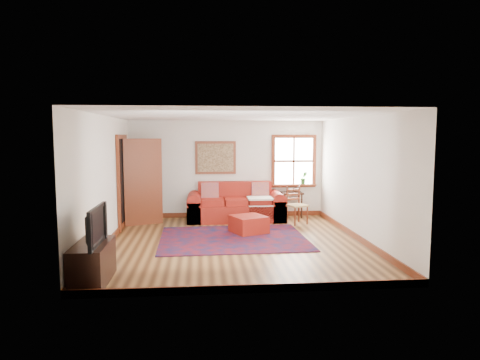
{
  "coord_description": "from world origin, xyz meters",
  "views": [
    {
      "loc": [
        -0.66,
        -8.3,
        2.13
      ],
      "look_at": [
        0.14,
        0.6,
        1.19
      ],
      "focal_mm": 32.0,
      "sensor_mm": 36.0,
      "label": 1
    }
  ],
  "objects": [
    {
      "name": "red_leather_sofa",
      "position": [
        0.19,
        2.28,
        0.31
      ],
      "size": [
        2.41,
        1.0,
        0.94
      ],
      "color": "maroon",
      "rests_on": "ground"
    },
    {
      "name": "framed_artwork",
      "position": [
        -0.3,
        2.71,
        1.55
      ],
      "size": [
        1.05,
        0.07,
        0.85
      ],
      "color": "maroon",
      "rests_on": "ground"
    },
    {
      "name": "red_ottoman",
      "position": [
        0.35,
        0.8,
        0.19
      ],
      "size": [
        0.88,
        0.88,
        0.38
      ],
      "primitive_type": "cube",
      "rotation": [
        0.0,
        0.0,
        0.41
      ],
      "color": "maroon",
      "rests_on": "ground"
    },
    {
      "name": "window",
      "position": [
        1.78,
        2.7,
        1.31
      ],
      "size": [
        1.18,
        0.2,
        1.38
      ],
      "color": "white",
      "rests_on": "ground"
    },
    {
      "name": "room_envelope",
      "position": [
        0.0,
        0.02,
        1.65
      ],
      "size": [
        5.04,
        5.54,
        2.52
      ],
      "color": "silver",
      "rests_on": "ground"
    },
    {
      "name": "side_table",
      "position": [
        1.67,
        2.51,
        0.53
      ],
      "size": [
        0.54,
        0.41,
        0.65
      ],
      "color": "black",
      "rests_on": "ground"
    },
    {
      "name": "persian_rug",
      "position": [
        -0.02,
        0.31,
        0.01
      ],
      "size": [
        3.03,
        2.45,
        0.02
      ],
      "primitive_type": "cube",
      "rotation": [
        0.0,
        0.0,
        0.02
      ],
      "color": "#5F0D16",
      "rests_on": "ground"
    },
    {
      "name": "doorway",
      "position": [
        -2.21,
        1.78,
        1.07
      ],
      "size": [
        0.89,
        1.08,
        2.14
      ],
      "color": "black",
      "rests_on": "ground"
    },
    {
      "name": "candle_hurricane",
      "position": [
        -2.2,
        -1.72,
        0.66
      ],
      "size": [
        0.12,
        0.12,
        0.18
      ],
      "color": "silver",
      "rests_on": "media_cabinet"
    },
    {
      "name": "ladder_back_chair",
      "position": [
        1.6,
        1.72,
        0.48
      ],
      "size": [
        0.54,
        0.53,
        0.9
      ],
      "color": "tan",
      "rests_on": "ground"
    },
    {
      "name": "television",
      "position": [
        -2.23,
        -2.21,
        0.85
      ],
      "size": [
        0.13,
        0.96,
        0.56
      ],
      "primitive_type": "imported",
      "rotation": [
        0.0,
        0.0,
        1.57
      ],
      "color": "black",
      "rests_on": "media_cabinet"
    },
    {
      "name": "media_cabinet",
      "position": [
        -2.25,
        -2.11,
        0.29
      ],
      "size": [
        0.47,
        1.05,
        0.58
      ],
      "primitive_type": "cube",
      "color": "black",
      "rests_on": "ground"
    },
    {
      "name": "ground",
      "position": [
        0.0,
        0.0,
        0.0
      ],
      "size": [
        5.5,
        5.5,
        0.0
      ],
      "primitive_type": "plane",
      "color": "#472913",
      "rests_on": "ground"
    }
  ]
}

